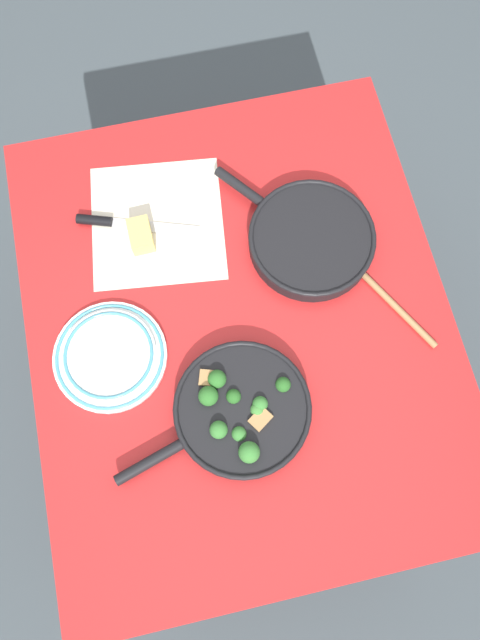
% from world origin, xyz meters
% --- Properties ---
extents(ground_plane, '(14.00, 14.00, 0.00)m').
position_xyz_m(ground_plane, '(0.00, 0.00, 0.00)').
color(ground_plane, '#424C51').
extents(dining_table_red, '(1.18, 0.97, 0.72)m').
position_xyz_m(dining_table_red, '(0.00, 0.00, 0.65)').
color(dining_table_red, red).
rests_on(dining_table_red, ground_plane).
extents(skillet_broccoli, '(0.30, 0.44, 0.07)m').
position_xyz_m(skillet_broccoli, '(0.20, -0.04, 0.75)').
color(skillet_broccoli, black).
rests_on(skillet_broccoli, dining_table_red).
extents(skillet_eggs, '(0.38, 0.34, 0.05)m').
position_xyz_m(skillet_eggs, '(-0.16, 0.21, 0.75)').
color(skillet_eggs, black).
rests_on(skillet_eggs, dining_table_red).
extents(wooden_spoon, '(0.33, 0.20, 0.02)m').
position_xyz_m(wooden_spoon, '(-0.04, 0.31, 0.73)').
color(wooden_spoon, '#A87A4C').
rests_on(wooden_spoon, dining_table_red).
extents(parchment_sheet, '(0.36, 0.35, 0.00)m').
position_xyz_m(parchment_sheet, '(-0.29, -0.14, 0.72)').
color(parchment_sheet, silver).
rests_on(parchment_sheet, dining_table_red).
extents(grater_knife, '(0.12, 0.29, 0.02)m').
position_xyz_m(grater_knife, '(-0.30, -0.23, 0.73)').
color(grater_knife, silver).
rests_on(grater_knife, dining_table_red).
extents(cheese_block, '(0.08, 0.05, 0.05)m').
position_xyz_m(cheese_block, '(-0.25, -0.18, 0.75)').
color(cheese_block, '#EACC66').
rests_on(cheese_block, dining_table_red).
extents(dinner_plate_stack, '(0.26, 0.26, 0.03)m').
position_xyz_m(dinner_plate_stack, '(0.02, -0.30, 0.73)').
color(dinner_plate_stack, white).
rests_on(dinner_plate_stack, dining_table_red).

